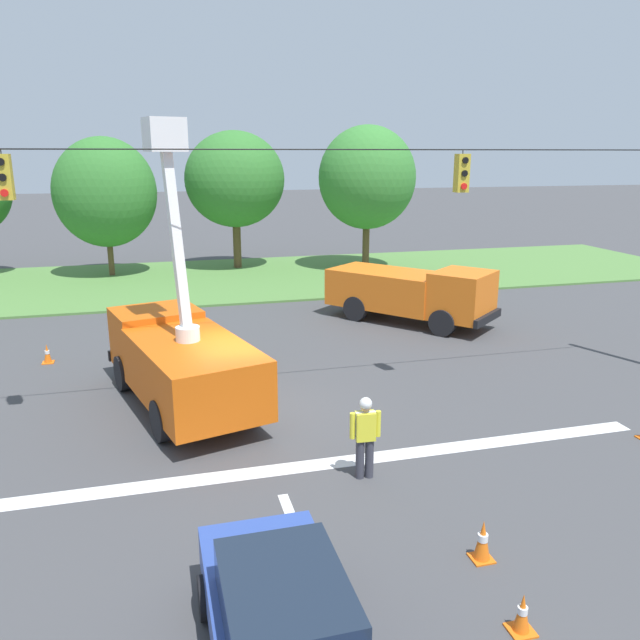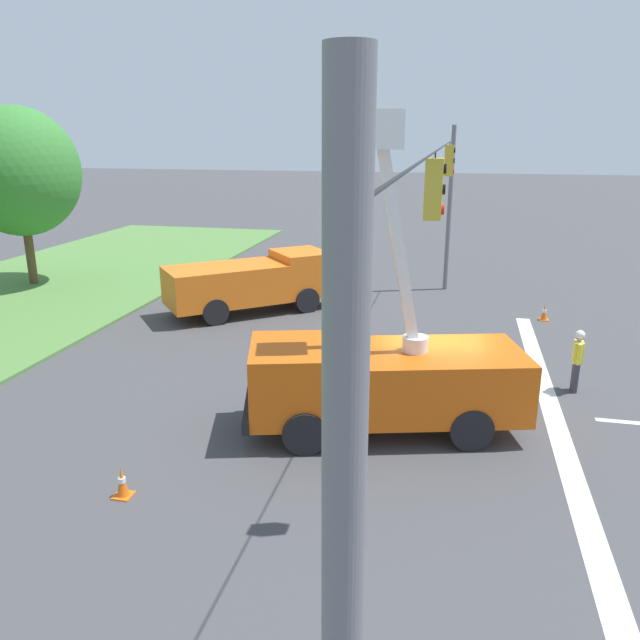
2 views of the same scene
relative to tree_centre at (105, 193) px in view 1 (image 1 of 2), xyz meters
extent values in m
plane|color=#424244|center=(4.49, -20.39, -4.51)|extent=(200.00, 200.00, 0.00)
cube|color=#517F3D|center=(4.49, -2.39, -4.46)|extent=(56.00, 12.00, 0.10)
cube|color=silver|center=(4.49, -23.47, -4.51)|extent=(17.60, 0.50, 0.01)
cube|color=silver|center=(4.49, -25.47, -4.51)|extent=(0.20, 2.00, 0.01)
cylinder|color=black|center=(4.49, -20.39, 2.09)|extent=(26.00, 0.03, 0.03)
cylinder|color=black|center=(-0.64, -20.39, 2.04)|extent=(0.02, 0.02, 0.10)
cube|color=gold|center=(-0.64, -20.39, 1.51)|extent=(0.32, 0.28, 0.96)
cylinder|color=black|center=(-0.64, -20.55, 1.83)|extent=(0.16, 0.05, 0.16)
cylinder|color=black|center=(-0.64, -20.55, 1.51)|extent=(0.16, 0.05, 0.16)
cylinder|color=red|center=(-0.64, -20.55, 1.19)|extent=(0.16, 0.05, 0.16)
cylinder|color=black|center=(10.08, -20.39, 2.04)|extent=(0.02, 0.02, 0.10)
cube|color=gold|center=(10.08, -20.39, 1.51)|extent=(0.32, 0.28, 0.96)
cylinder|color=black|center=(10.08, -20.55, 1.83)|extent=(0.16, 0.05, 0.16)
cylinder|color=black|center=(10.08, -20.55, 1.51)|extent=(0.16, 0.05, 0.16)
cylinder|color=red|center=(10.08, -20.55, 1.19)|extent=(0.16, 0.05, 0.16)
cylinder|color=brown|center=(0.00, 0.00, -3.39)|extent=(0.31, 0.31, 2.25)
ellipsoid|color=#33752D|center=(0.00, 0.00, 0.01)|extent=(5.33, 4.58, 5.74)
cylinder|color=brown|center=(6.94, 0.57, -3.15)|extent=(0.45, 0.45, 2.73)
ellipsoid|color=#33752D|center=(6.94, 0.57, 0.59)|extent=(5.58, 5.19, 5.32)
cylinder|color=brown|center=(14.05, -1.52, -3.07)|extent=(0.39, 0.39, 2.89)
ellipsoid|color=#387F33|center=(14.05, -1.52, 0.69)|extent=(5.44, 5.23, 5.70)
cube|color=#D6560F|center=(3.11, -20.31, -3.27)|extent=(3.53, 4.96, 1.48)
cube|color=#D6560F|center=(2.26, -17.22, -3.18)|extent=(2.76, 2.47, 1.67)
cube|color=#1E2838|center=(2.08, -16.58, -2.89)|extent=(2.02, 0.64, 0.75)
cube|color=black|center=(1.98, -16.22, -3.86)|extent=(2.38, 0.80, 0.30)
cylinder|color=black|center=(1.25, -17.77, -4.01)|extent=(0.53, 1.04, 1.00)
cylinder|color=black|center=(3.40, -17.18, -4.01)|extent=(0.53, 1.04, 1.00)
cylinder|color=black|center=(2.24, -21.38, -4.01)|extent=(0.53, 1.04, 1.00)
cylinder|color=black|center=(4.39, -20.79, -4.01)|extent=(0.53, 1.04, 1.00)
cylinder|color=silver|center=(3.02, -20.00, -2.35)|extent=(0.60, 0.60, 0.36)
cube|color=white|center=(2.90, -19.56, -0.17)|extent=(0.54, 1.17, 4.76)
cube|color=white|center=(2.78, -19.12, 2.44)|extent=(1.08, 1.01, 0.80)
cube|color=orange|center=(11.32, -12.14, -3.29)|extent=(4.68, 4.98, 1.45)
cube|color=orange|center=(13.37, -14.63, -3.13)|extent=(2.97, 2.93, 1.77)
cube|color=#1E2838|center=(13.80, -15.16, -2.82)|extent=(1.61, 1.35, 0.80)
cube|color=black|center=(14.03, -15.44, -3.86)|extent=(1.92, 1.62, 0.30)
cylinder|color=black|center=(14.04, -13.75, -4.01)|extent=(0.85, 0.95, 1.00)
cylinder|color=black|center=(12.37, -15.12, -4.01)|extent=(0.85, 0.95, 1.00)
cylinder|color=black|center=(11.64, -10.83, -4.01)|extent=(0.85, 0.95, 1.00)
cylinder|color=black|center=(9.97, -12.21, -4.01)|extent=(0.85, 0.95, 1.00)
cube|color=#2D4799|center=(3.63, -28.79, -3.87)|extent=(1.79, 4.31, 0.64)
cube|color=#192333|center=(3.63, -28.94, -3.25)|extent=(1.51, 2.07, 0.60)
cylinder|color=black|center=(2.76, -27.46, -4.19)|extent=(0.20, 0.64, 0.64)
cylinder|color=black|center=(4.48, -27.45, -4.19)|extent=(0.20, 0.64, 0.64)
cylinder|color=#383842|center=(6.17, -24.21, -4.09)|extent=(0.18, 0.18, 0.85)
cylinder|color=#383842|center=(6.37, -24.23, -4.09)|extent=(0.18, 0.18, 0.85)
cube|color=yellow|center=(6.27, -24.22, -3.36)|extent=(0.41, 0.27, 0.60)
cube|color=silver|center=(6.27, -24.22, -3.36)|extent=(0.42, 0.11, 0.62)
cylinder|color=yellow|center=(6.00, -24.20, -3.33)|extent=(0.11, 0.11, 0.55)
cylinder|color=yellow|center=(6.54, -24.24, -3.33)|extent=(0.11, 0.11, 0.55)
sphere|color=tan|center=(6.27, -24.22, -2.93)|extent=(0.22, 0.22, 0.22)
sphere|color=white|center=(6.27, -24.22, -2.87)|extent=(0.26, 0.26, 0.26)
cube|color=orange|center=(7.01, -28.90, -4.50)|extent=(0.36, 0.36, 0.03)
cone|color=orange|center=(7.01, -28.90, -4.19)|extent=(0.23, 0.23, 0.58)
cylinder|color=white|center=(7.01, -28.90, -4.16)|extent=(0.14, 0.14, 0.10)
cube|color=orange|center=(7.28, -27.29, -4.50)|extent=(0.36, 0.36, 0.03)
cone|color=orange|center=(7.28, -27.29, -4.14)|extent=(0.28, 0.28, 0.69)
cylinder|color=white|center=(7.28, -27.29, -4.10)|extent=(0.17, 0.17, 0.12)
cube|color=orange|center=(-1.20, -14.68, -4.50)|extent=(0.36, 0.36, 0.03)
cone|color=orange|center=(-1.20, -14.68, -4.18)|extent=(0.24, 0.24, 0.60)
cylinder|color=white|center=(-1.20, -14.68, -4.15)|extent=(0.15, 0.15, 0.11)
camera|label=1|loc=(2.39, -35.27, 2.00)|focal=35.00mm
camera|label=2|loc=(-10.88, -20.81, 2.38)|focal=35.00mm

